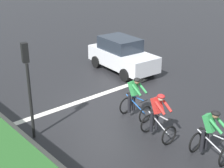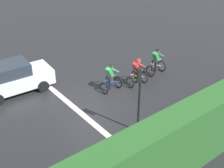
{
  "view_description": "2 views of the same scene",
  "coord_description": "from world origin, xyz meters",
  "px_view_note": "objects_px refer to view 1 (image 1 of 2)",
  "views": [
    {
      "loc": [
        7.8,
        9.67,
        6.04
      ],
      "look_at": [
        0.22,
        0.88,
        1.28
      ],
      "focal_mm": 52.9,
      "sensor_mm": 36.0,
      "label": 1
    },
    {
      "loc": [
        12.0,
        -7.86,
        9.56
      ],
      "look_at": [
        0.62,
        1.08,
        1.04
      ],
      "focal_mm": 51.67,
      "sensor_mm": 36.0,
      "label": 2
    }
  ],
  "objects_px": {
    "car_white": "(122,55)",
    "traffic_light_near_crossing": "(28,77)",
    "cyclist_lead": "(210,136)",
    "cyclist_mid": "(135,99)",
    "cyclist_second": "(158,117)"
  },
  "relations": [
    {
      "from": "cyclist_second",
      "to": "cyclist_mid",
      "type": "relative_size",
      "value": 1.0
    },
    {
      "from": "cyclist_lead",
      "to": "cyclist_second",
      "type": "relative_size",
      "value": 1.0
    },
    {
      "from": "cyclist_mid",
      "to": "traffic_light_near_crossing",
      "type": "xyz_separation_m",
      "value": [
        3.63,
        -1.29,
        1.43
      ]
    },
    {
      "from": "car_white",
      "to": "traffic_light_near_crossing",
      "type": "relative_size",
      "value": 1.26
    },
    {
      "from": "cyclist_mid",
      "to": "cyclist_second",
      "type": "bearing_deg",
      "value": 74.45
    },
    {
      "from": "cyclist_lead",
      "to": "cyclist_mid",
      "type": "height_order",
      "value": "same"
    },
    {
      "from": "car_white",
      "to": "traffic_light_near_crossing",
      "type": "bearing_deg",
      "value": 23.5
    },
    {
      "from": "cyclist_mid",
      "to": "car_white",
      "type": "height_order",
      "value": "car_white"
    },
    {
      "from": "cyclist_second",
      "to": "cyclist_mid",
      "type": "distance_m",
      "value": 1.62
    },
    {
      "from": "car_white",
      "to": "traffic_light_near_crossing",
      "type": "distance_m",
      "value": 7.6
    },
    {
      "from": "cyclist_lead",
      "to": "cyclist_mid",
      "type": "relative_size",
      "value": 1.0
    },
    {
      "from": "cyclist_lead",
      "to": "car_white",
      "type": "bearing_deg",
      "value": -113.71
    },
    {
      "from": "cyclist_lead",
      "to": "cyclist_second",
      "type": "xyz_separation_m",
      "value": [
        0.3,
        -1.84,
        0.0
      ]
    },
    {
      "from": "car_white",
      "to": "traffic_light_near_crossing",
      "type": "height_order",
      "value": "traffic_light_near_crossing"
    },
    {
      "from": "cyclist_mid",
      "to": "car_white",
      "type": "bearing_deg",
      "value": -127.12
    }
  ]
}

